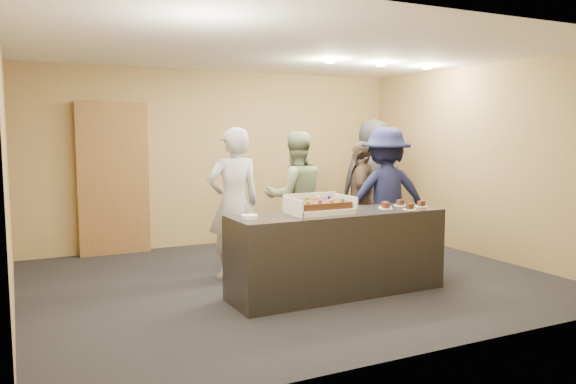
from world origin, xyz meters
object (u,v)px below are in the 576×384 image
at_px(storage_cabinet, 113,179).
at_px(person_dark_suit, 373,183).
at_px(person_navy_man, 385,196).
at_px(person_brown_extra, 361,200).
at_px(person_sage_man, 296,197).
at_px(cake_box, 319,209).
at_px(sheet_cake, 320,204).
at_px(plate_stack, 250,217).
at_px(serving_counter, 337,253).
at_px(person_server_grey, 234,203).

xyz_separation_m(storage_cabinet, person_dark_suit, (3.70, -1.15, -0.11)).
relative_size(person_navy_man, person_dark_suit, 0.93).
bearing_deg(person_brown_extra, person_sage_man, -69.05).
distance_m(person_navy_man, person_brown_extra, 0.46).
distance_m(cake_box, person_dark_suit, 2.87).
height_order(sheet_cake, person_brown_extra, person_brown_extra).
bearing_deg(person_sage_man, plate_stack, 58.50).
bearing_deg(sheet_cake, person_brown_extra, 43.34).
xyz_separation_m(serving_counter, person_dark_suit, (1.86, 2.01, 0.53)).
bearing_deg(person_server_grey, person_navy_man, 173.27).
bearing_deg(person_sage_man, storage_cabinet, -28.07).
height_order(cake_box, person_server_grey, person_server_grey).
height_order(cake_box, person_brown_extra, person_brown_extra).
height_order(serving_counter, person_dark_suit, person_dark_suit).
xyz_separation_m(person_server_grey, person_brown_extra, (1.96, 0.19, -0.09)).
height_order(person_sage_man, person_dark_suit, person_dark_suit).
xyz_separation_m(cake_box, person_navy_man, (1.50, 0.87, -0.04)).
relative_size(storage_cabinet, person_brown_extra, 1.33).
xyz_separation_m(plate_stack, person_dark_suit, (2.90, 2.03, 0.06)).
bearing_deg(storage_cabinet, cake_box, -62.66).
relative_size(person_server_grey, person_brown_extra, 1.11).
distance_m(person_brown_extra, person_dark_suit, 0.96).
distance_m(serving_counter, person_dark_suit, 2.79).
bearing_deg(serving_counter, storage_cabinet, 119.61).
bearing_deg(cake_box, plate_stack, -176.57).
xyz_separation_m(storage_cabinet, person_brown_extra, (3.04, -1.82, -0.27)).
bearing_deg(person_navy_man, plate_stack, 39.03).
bearing_deg(person_brown_extra, person_navy_man, 47.71).
height_order(person_server_grey, person_sage_man, person_server_grey).
distance_m(person_server_grey, person_dark_suit, 2.76).
relative_size(cake_box, person_dark_suit, 0.34).
bearing_deg(person_server_grey, sheet_cake, 115.56).
distance_m(person_server_grey, person_navy_man, 2.06).
bearing_deg(person_sage_man, sheet_cake, 79.94).
distance_m(person_sage_man, person_dark_suit, 1.62).
xyz_separation_m(sheet_cake, person_sage_man, (0.52, 1.60, -0.11)).
height_order(sheet_cake, person_dark_suit, person_dark_suit).
bearing_deg(cake_box, storage_cabinet, 117.34).
xyz_separation_m(plate_stack, person_navy_man, (2.32, 0.92, -0.01)).
distance_m(serving_counter, plate_stack, 1.14).
xyz_separation_m(plate_stack, person_brown_extra, (2.23, 1.36, -0.10)).
bearing_deg(cake_box, person_server_grey, 115.84).
relative_size(person_brown_extra, person_dark_suit, 0.84).
distance_m(serving_counter, person_server_grey, 1.45).
bearing_deg(sheet_cake, serving_counter, 0.00).
bearing_deg(serving_counter, sheet_cake, 179.36).
bearing_deg(storage_cabinet, person_sage_man, -36.13).
bearing_deg(person_dark_suit, cake_box, 74.34).
xyz_separation_m(sheet_cake, plate_stack, (-0.82, -0.02, -0.08)).
height_order(storage_cabinet, person_sage_man, storage_cabinet).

